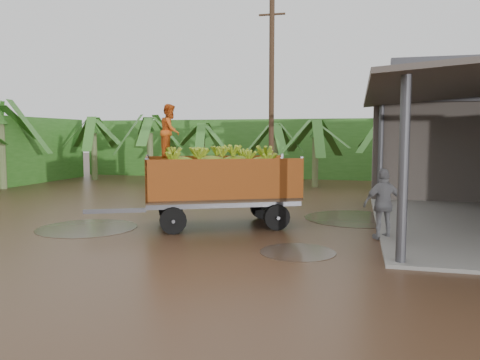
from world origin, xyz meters
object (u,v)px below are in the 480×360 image
object	(u,v)px
banana_trailer	(220,181)
utility_pole	(271,96)
man_blue	(170,190)
man_grey	(384,204)

from	to	relation	value
banana_trailer	utility_pole	size ratio (longest dim) A/B	0.68
man_blue	man_grey	distance (m)	6.93
banana_trailer	utility_pole	xyz separation A→B (m)	(-0.03, 8.45, 3.09)
man_grey	banana_trailer	bearing A→B (deg)	-30.11
man_grey	utility_pole	world-z (taller)	utility_pole
banana_trailer	man_blue	size ratio (longest dim) A/B	3.58
banana_trailer	man_grey	bearing A→B (deg)	-33.47
banana_trailer	man_grey	size ratio (longest dim) A/B	3.28
banana_trailer	man_blue	distance (m)	2.56
banana_trailer	man_grey	xyz separation A→B (m)	(4.50, -0.71, -0.41)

